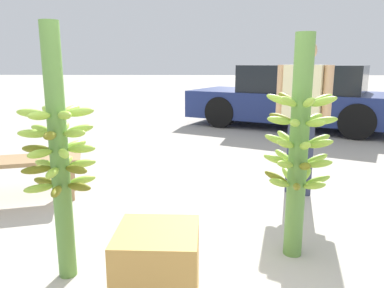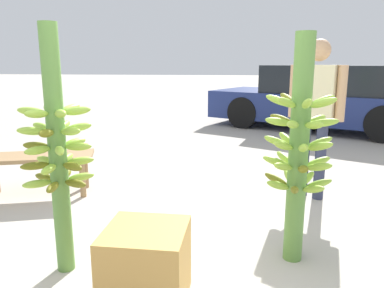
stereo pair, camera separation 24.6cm
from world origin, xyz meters
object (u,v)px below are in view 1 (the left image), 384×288
at_px(banana_stalk_left, 59,154).
at_px(produce_crate, 158,268).
at_px(vendor_person, 303,104).
at_px(market_bench, 22,165).
at_px(banana_stalk_center, 299,146).
at_px(parked_car, 296,97).

height_order(banana_stalk_left, produce_crate, banana_stalk_left).
distance_m(vendor_person, market_bench, 2.95).
bearing_deg(market_bench, banana_stalk_center, -39.64).
xyz_separation_m(market_bench, parked_car, (3.81, 4.60, 0.28)).
relative_size(banana_stalk_center, produce_crate, 3.41).
relative_size(banana_stalk_left, produce_crate, 3.51).
distance_m(banana_stalk_left, produce_crate, 0.93).
relative_size(banana_stalk_left, parked_car, 0.34).
relative_size(banana_stalk_center, market_bench, 1.30).
height_order(vendor_person, parked_car, vendor_person).
bearing_deg(parked_car, banana_stalk_center, -166.73).
distance_m(vendor_person, parked_car, 4.40).
bearing_deg(banana_stalk_center, vendor_person, 75.40).
distance_m(banana_stalk_center, parked_car, 5.77).
relative_size(banana_stalk_left, banana_stalk_center, 1.03).
bearing_deg(vendor_person, market_bench, -141.39).
bearing_deg(banana_stalk_center, market_bench, 157.98).
bearing_deg(produce_crate, banana_stalk_center, 34.46).
distance_m(vendor_person, produce_crate, 2.45).
bearing_deg(vendor_person, produce_crate, -90.45).
height_order(banana_stalk_left, market_bench, banana_stalk_left).
xyz_separation_m(banana_stalk_left, market_bench, (-0.96, 1.37, -0.47)).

